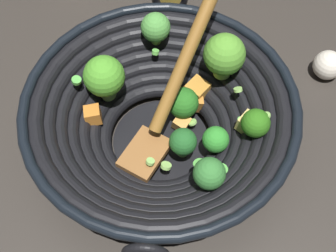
% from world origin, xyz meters
% --- Properties ---
extents(ground_plane, '(4.00, 4.00, 0.00)m').
position_xyz_m(ground_plane, '(0.00, 0.00, 0.00)').
color(ground_plane, '#332D28').
extents(wok, '(0.40, 0.37, 0.22)m').
position_xyz_m(wok, '(-0.00, 0.00, 0.07)').
color(wok, black).
rests_on(wok, ground).
extents(garlic_bulb, '(0.05, 0.05, 0.05)m').
position_xyz_m(garlic_bulb, '(-0.15, 0.25, 0.02)').
color(garlic_bulb, silver).
rests_on(garlic_bulb, ground).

